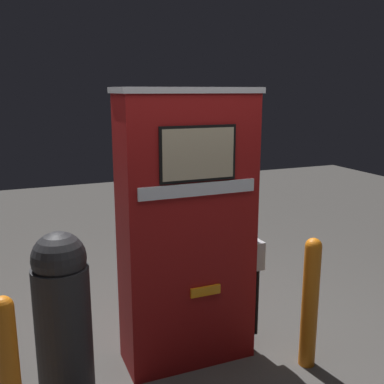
{
  "coord_description": "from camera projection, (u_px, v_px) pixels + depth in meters",
  "views": [
    {
      "loc": [
        -1.14,
        -2.65,
        1.98
      ],
      "look_at": [
        0.0,
        0.1,
        1.3
      ],
      "focal_mm": 42.0,
      "sensor_mm": 36.0,
      "label": 1
    }
  ],
  "objects": [
    {
      "name": "safety_bollard_far",
      "position": [
        9.0,
        373.0,
        2.42
      ],
      "size": [
        0.12,
        0.12,
        0.94
      ],
      "color": "orange",
      "rests_on": "ground_plane"
    },
    {
      "name": "gas_pump",
      "position": [
        187.0,
        230.0,
        3.21
      ],
      "size": [
        1.04,
        0.44,
        2.0
      ],
      "color": "maroon",
      "rests_on": "ground_plane"
    },
    {
      "name": "safety_bollard",
      "position": [
        310.0,
        300.0,
        3.21
      ],
      "size": [
        0.12,
        0.12,
        0.98
      ],
      "color": "orange",
      "rests_on": "ground_plane"
    },
    {
      "name": "ground_plane",
      "position": [
        197.0,
        370.0,
        3.25
      ],
      "size": [
        14.0,
        14.0,
        0.0
      ],
      "primitive_type": "plane",
      "color": "#423F3D"
    },
    {
      "name": "trash_bin",
      "position": [
        63.0,
        314.0,
        2.88
      ],
      "size": [
        0.36,
        0.36,
        1.13
      ],
      "color": "#232326",
      "rests_on": "ground_plane"
    }
  ]
}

